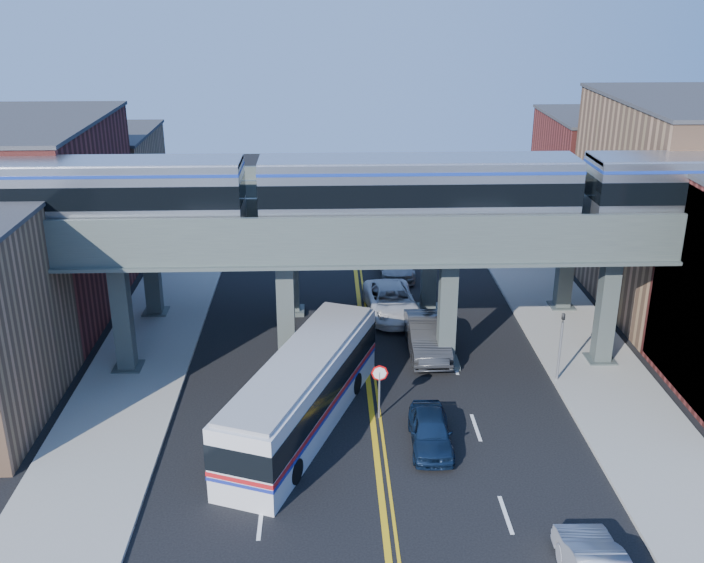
{
  "coord_description": "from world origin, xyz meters",
  "views": [
    {
      "loc": [
        -2.0,
        -27.53,
        18.44
      ],
      "look_at": [
        -0.8,
        6.32,
        5.29
      ],
      "focal_mm": 40.0,
      "sensor_mm": 36.0,
      "label": 1
    }
  ],
  "objects_px": {
    "stop_sign": "(379,383)",
    "transit_bus": "(303,393)",
    "car_lane_b": "(427,337)",
    "car_lane_d": "(396,263)",
    "transit_train": "(418,189)",
    "traffic_signal": "(561,339)",
    "car_lane_a": "(430,431)",
    "car_lane_c": "(391,301)"
  },
  "relations": [
    {
      "from": "stop_sign",
      "to": "transit_bus",
      "type": "relative_size",
      "value": 0.21
    },
    {
      "from": "stop_sign",
      "to": "transit_bus",
      "type": "distance_m",
      "value": 3.43
    },
    {
      "from": "car_lane_b",
      "to": "car_lane_d",
      "type": "distance_m",
      "value": 11.76
    },
    {
      "from": "transit_train",
      "to": "car_lane_d",
      "type": "bearing_deg",
      "value": 88.77
    },
    {
      "from": "traffic_signal",
      "to": "car_lane_d",
      "type": "distance_m",
      "value": 16.62
    },
    {
      "from": "traffic_signal",
      "to": "car_lane_b",
      "type": "bearing_deg",
      "value": 149.87
    },
    {
      "from": "stop_sign",
      "to": "car_lane_a",
      "type": "xyz_separation_m",
      "value": [
        2.0,
        -2.34,
        -1.04
      ]
    },
    {
      "from": "stop_sign",
      "to": "car_lane_c",
      "type": "xyz_separation_m",
      "value": [
        1.5,
        11.5,
        -0.92
      ]
    },
    {
      "from": "transit_train",
      "to": "transit_bus",
      "type": "bearing_deg",
      "value": -134.27
    },
    {
      "from": "stop_sign",
      "to": "car_lane_c",
      "type": "height_order",
      "value": "stop_sign"
    },
    {
      "from": "transit_bus",
      "to": "car_lane_b",
      "type": "relative_size",
      "value": 2.25
    },
    {
      "from": "car_lane_d",
      "to": "car_lane_c",
      "type": "bearing_deg",
      "value": -97.74
    },
    {
      "from": "transit_train",
      "to": "car_lane_c",
      "type": "xyz_separation_m",
      "value": [
        -0.55,
        6.5,
        -8.38
      ]
    },
    {
      "from": "car_lane_d",
      "to": "stop_sign",
      "type": "bearing_deg",
      "value": -97.94
    },
    {
      "from": "car_lane_c",
      "to": "transit_train",
      "type": "bearing_deg",
      "value": -89.76
    },
    {
      "from": "stop_sign",
      "to": "car_lane_b",
      "type": "bearing_deg",
      "value": 65.41
    },
    {
      "from": "transit_train",
      "to": "car_lane_c",
      "type": "distance_m",
      "value": 10.62
    },
    {
      "from": "traffic_signal",
      "to": "car_lane_d",
      "type": "xyz_separation_m",
      "value": [
        -6.57,
        15.19,
        -1.52
      ]
    },
    {
      "from": "transit_train",
      "to": "traffic_signal",
      "type": "bearing_deg",
      "value": -16.28
    },
    {
      "from": "car_lane_c",
      "to": "car_lane_d",
      "type": "bearing_deg",
      "value": 78.29
    },
    {
      "from": "transit_train",
      "to": "traffic_signal",
      "type": "relative_size",
      "value": 11.19
    },
    {
      "from": "stop_sign",
      "to": "transit_bus",
      "type": "bearing_deg",
      "value": -170.42
    },
    {
      "from": "car_lane_b",
      "to": "car_lane_c",
      "type": "distance_m",
      "value": 5.26
    },
    {
      "from": "traffic_signal",
      "to": "stop_sign",
      "type": "bearing_deg",
      "value": -161.37
    },
    {
      "from": "traffic_signal",
      "to": "car_lane_a",
      "type": "relative_size",
      "value": 0.97
    },
    {
      "from": "car_lane_c",
      "to": "car_lane_a",
      "type": "bearing_deg",
      "value": -92.55
    },
    {
      "from": "car_lane_c",
      "to": "car_lane_d",
      "type": "distance_m",
      "value": 6.74
    },
    {
      "from": "car_lane_b",
      "to": "car_lane_c",
      "type": "relative_size",
      "value": 0.94
    },
    {
      "from": "stop_sign",
      "to": "traffic_signal",
      "type": "xyz_separation_m",
      "value": [
        8.9,
        3.0,
        0.54
      ]
    },
    {
      "from": "traffic_signal",
      "to": "transit_bus",
      "type": "xyz_separation_m",
      "value": [
        -12.28,
        -3.57,
        -0.65
      ]
    },
    {
      "from": "car_lane_b",
      "to": "transit_bus",
      "type": "bearing_deg",
      "value": -132.35
    },
    {
      "from": "transit_bus",
      "to": "car_lane_d",
      "type": "height_order",
      "value": "transit_bus"
    },
    {
      "from": "stop_sign",
      "to": "car_lane_b",
      "type": "height_order",
      "value": "stop_sign"
    },
    {
      "from": "stop_sign",
      "to": "traffic_signal",
      "type": "relative_size",
      "value": 0.64
    },
    {
      "from": "stop_sign",
      "to": "transit_bus",
      "type": "height_order",
      "value": "transit_bus"
    },
    {
      "from": "transit_train",
      "to": "stop_sign",
      "type": "xyz_separation_m",
      "value": [
        -2.05,
        -5.0,
        -7.45
      ]
    },
    {
      "from": "transit_train",
      "to": "car_lane_a",
      "type": "relative_size",
      "value": 10.81
    },
    {
      "from": "transit_bus",
      "to": "car_lane_c",
      "type": "xyz_separation_m",
      "value": [
        4.88,
        12.07,
        -0.82
      ]
    },
    {
      "from": "traffic_signal",
      "to": "car_lane_d",
      "type": "relative_size",
      "value": 0.76
    },
    {
      "from": "car_lane_b",
      "to": "car_lane_c",
      "type": "xyz_separation_m",
      "value": [
        -1.45,
        5.05,
        -0.09
      ]
    },
    {
      "from": "car_lane_d",
      "to": "car_lane_b",
      "type": "bearing_deg",
      "value": -87.61
    },
    {
      "from": "car_lane_b",
      "to": "car_lane_a",
      "type": "bearing_deg",
      "value": -96.52
    }
  ]
}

